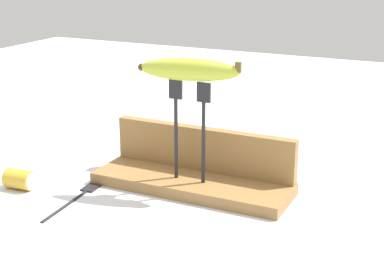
# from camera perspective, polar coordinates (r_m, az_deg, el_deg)

# --- Properties ---
(ground_plane) EXTENTS (3.00, 3.00, 0.00)m
(ground_plane) POSITION_cam_1_polar(r_m,az_deg,el_deg) (1.14, 0.00, -5.88)
(ground_plane) COLOR silver
(wooden_board) EXTENTS (0.38, 0.13, 0.02)m
(wooden_board) POSITION_cam_1_polar(r_m,az_deg,el_deg) (1.14, 0.00, -5.36)
(wooden_board) COLOR olive
(wooden_board) RESTS_ON ground
(board_backstop) EXTENTS (0.37, 0.02, 0.09)m
(board_backstop) POSITION_cam_1_polar(r_m,az_deg,el_deg) (1.16, 1.13, -2.01)
(board_backstop) COLOR olive
(board_backstop) RESTS_ON wooden_board
(fork_stand_center) EXTENTS (0.08, 0.01, 0.19)m
(fork_stand_center) POSITION_cam_1_polar(r_m,az_deg,el_deg) (1.09, -0.24, 0.57)
(fork_stand_center) COLOR black
(fork_stand_center) RESTS_ON wooden_board
(banana_raised_center) EXTENTS (0.19, 0.07, 0.04)m
(banana_raised_center) POSITION_cam_1_polar(r_m,az_deg,el_deg) (1.06, -0.25, 5.65)
(banana_raised_center) COLOR #B2C138
(banana_raised_center) RESTS_ON fork_stand_center
(fork_fallen_near) EXTENTS (0.03, 0.18, 0.01)m
(fork_fallen_near) POSITION_cam_1_polar(r_m,az_deg,el_deg) (1.12, -10.92, -6.43)
(fork_fallen_near) COLOR black
(fork_fallen_near) RESTS_ON ground
(banana_chunk_near) EXTENTS (0.06, 0.04, 0.04)m
(banana_chunk_near) POSITION_cam_1_polar(r_m,az_deg,el_deg) (1.18, -16.21, -4.76)
(banana_chunk_near) COLOR gold
(banana_chunk_near) RESTS_ON ground
(wire_coil) EXTENTS (0.10, 0.10, 0.00)m
(wire_coil) POSITION_cam_1_polar(r_m,az_deg,el_deg) (1.47, 0.11, -0.50)
(wire_coil) COLOR red
(wire_coil) RESTS_ON ground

